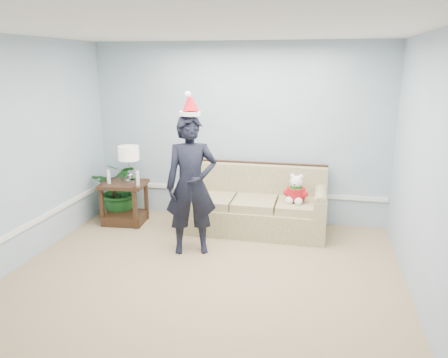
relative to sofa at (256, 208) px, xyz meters
The scene contains 10 objects.
room_shell 2.34m from the sofa, 99.62° to the right, with size 4.54×5.04×2.74m.
wainscot_trim 1.78m from the sofa, 149.52° to the right, with size 4.49×4.99×0.06m.
sofa is the anchor object (origin of this frame).
side_table 2.01m from the sofa, behind, with size 0.71×0.61×0.64m.
table_lamp 2.06m from the sofa, behind, with size 0.31×0.31×0.55m.
candle_pair 2.01m from the sofa, behind, with size 0.52×0.06×0.22m.
houseplant 2.16m from the sofa, behind, with size 0.82×0.71×0.91m, color #1B5921.
man 1.30m from the sofa, 126.00° to the right, with size 0.65×0.43×1.78m, color black.
santa_hat 1.95m from the sofa, 126.42° to the right, with size 0.33×0.36×0.30m.
teddy_bear 0.67m from the sofa, 11.95° to the right, with size 0.29×0.31×0.41m.
Camera 1 is at (1.22, -3.95, 2.39)m, focal length 35.00 mm.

